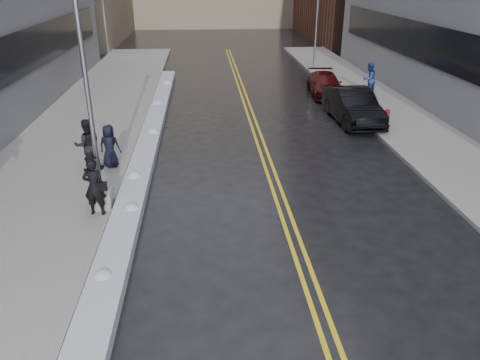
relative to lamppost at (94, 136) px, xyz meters
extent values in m
plane|color=black|center=(3.30, -2.00, -2.53)|extent=(160.00, 160.00, 0.00)
cube|color=gray|center=(-2.45, 8.00, -2.46)|extent=(5.50, 50.00, 0.15)
cube|color=gray|center=(13.30, 8.00, -2.46)|extent=(4.00, 50.00, 0.15)
cube|color=gold|center=(5.65, 8.00, -2.53)|extent=(0.12, 50.00, 0.01)
cube|color=gold|center=(5.95, 8.00, -2.53)|extent=(0.12, 50.00, 0.01)
cube|color=silver|center=(0.85, 6.00, -2.36)|extent=(0.90, 30.00, 0.34)
cube|color=gray|center=(0.00, 0.00, -2.08)|extent=(0.65, 0.65, 0.60)
cylinder|color=gray|center=(0.00, 0.00, 1.72)|extent=(0.14, 0.14, 7.00)
cylinder|color=maroon|center=(12.30, 8.00, -2.08)|extent=(0.24, 0.24, 0.60)
sphere|color=maroon|center=(12.30, 8.00, -1.78)|extent=(0.26, 0.26, 0.26)
cylinder|color=maroon|center=(12.30, 8.00, -2.03)|extent=(0.25, 0.10, 0.10)
cylinder|color=gray|center=(11.80, 22.00, 0.12)|extent=(0.14, 0.14, 5.00)
imported|color=black|center=(-0.07, -0.45, -1.46)|extent=(0.71, 0.51, 1.84)
imported|color=black|center=(-1.02, 3.16, -1.39)|extent=(1.15, 1.02, 1.99)
imported|color=black|center=(-0.30, 3.46, -1.56)|extent=(0.90, 0.68, 1.65)
imported|color=navy|center=(13.22, 13.62, -1.40)|extent=(1.21, 1.15, 1.97)
imported|color=black|center=(10.80, 8.79, -1.69)|extent=(1.96, 5.15, 1.68)
imported|color=#360809|center=(10.80, 14.48, -1.88)|extent=(2.17, 4.64, 1.31)
camera|label=1|loc=(3.33, -13.59, 4.55)|focal=35.00mm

